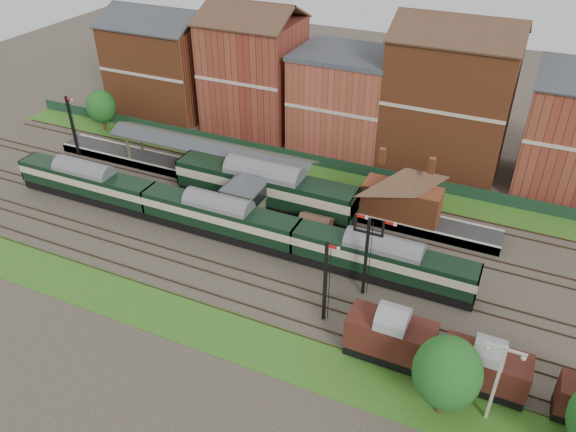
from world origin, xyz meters
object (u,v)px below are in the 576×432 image
at_px(dmu_train, 219,217).
at_px(goods_van_a, 390,337).
at_px(semaphore_bracket, 367,252).
at_px(signal_box, 244,196).
at_px(platform_railcar, 265,187).

height_order(dmu_train, goods_van_a, goods_van_a).
distance_m(semaphore_bracket, goods_van_a, 8.06).
distance_m(signal_box, goods_van_a, 22.77).
bearing_deg(goods_van_a, dmu_train, 156.08).
relative_size(dmu_train, platform_railcar, 2.48).
bearing_deg(dmu_train, signal_box, 70.99).
bearing_deg(goods_van_a, signal_box, 147.43).
xyz_separation_m(dmu_train, goods_van_a, (20.29, -9.00, -0.03)).
height_order(dmu_train, platform_railcar, platform_railcar).
distance_m(signal_box, semaphore_bracket, 16.16).
bearing_deg(dmu_train, goods_van_a, -23.92).
distance_m(dmu_train, platform_railcar, 6.79).
bearing_deg(goods_van_a, platform_railcar, 139.87).
relative_size(signal_box, platform_railcar, 0.29).
bearing_deg(semaphore_bracket, platform_railcar, 147.73).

